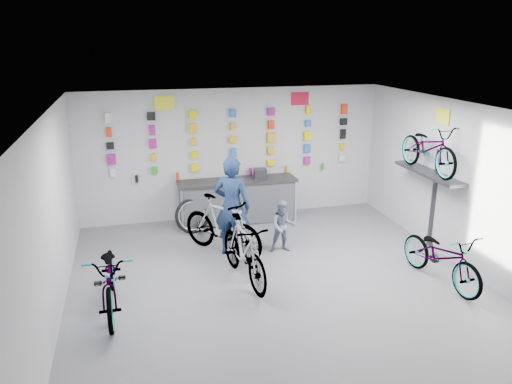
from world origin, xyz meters
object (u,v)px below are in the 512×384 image
object	(u,v)px
bike_left	(111,278)
bike_center	(244,251)
customer	(283,226)
bike_right	(442,256)
counter	(238,201)
clerk	(232,207)
bike_service	(222,226)

from	to	relation	value
bike_left	bike_center	world-z (taller)	bike_center
bike_center	customer	xyz separation A→B (m)	(1.04, 1.04, -0.04)
bike_left	bike_right	xyz separation A→B (m)	(5.48, -0.50, -0.04)
bike_left	bike_right	bearing A→B (deg)	-5.98
counter	bike_center	size ratio (longest dim) A/B	1.43
bike_center	customer	size ratio (longest dim) A/B	1.80
clerk	customer	bearing A→B (deg)	-158.25
bike_left	customer	distance (m)	3.54
bike_left	customer	bearing A→B (deg)	23.15
bike_center	clerk	xyz separation A→B (m)	(0.05, 1.17, 0.41)
bike_right	customer	distance (m)	2.96
bike_left	counter	bearing A→B (deg)	49.46
counter	customer	distance (m)	1.92
bike_right	customer	size ratio (longest dim) A/B	1.78
bike_center	customer	world-z (taller)	bike_center
counter	bike_service	world-z (taller)	bike_service
bike_center	bike_right	xyz separation A→B (m)	(3.28, -0.89, -0.08)
bike_service	bike_right	bearing A→B (deg)	-69.99
bike_left	bike_center	bearing A→B (deg)	9.33
customer	bike_left	bearing A→B (deg)	-149.57
bike_center	bike_right	world-z (taller)	bike_center
counter	bike_right	distance (m)	4.68
counter	bike_service	bearing A→B (deg)	-112.10
bike_center	bike_right	bearing A→B (deg)	-24.19
counter	bike_center	distance (m)	2.95
bike_left	bike_center	xyz separation A→B (m)	(2.20, 0.39, 0.04)
bike_right	bike_service	world-z (taller)	bike_service
counter	bike_left	distance (m)	4.28
counter	bike_right	world-z (taller)	counter
bike_center	bike_service	world-z (taller)	bike_service
bike_right	clerk	bearing A→B (deg)	139.47
bike_right	bike_service	xyz separation A→B (m)	(-3.42, 2.13, 0.09)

